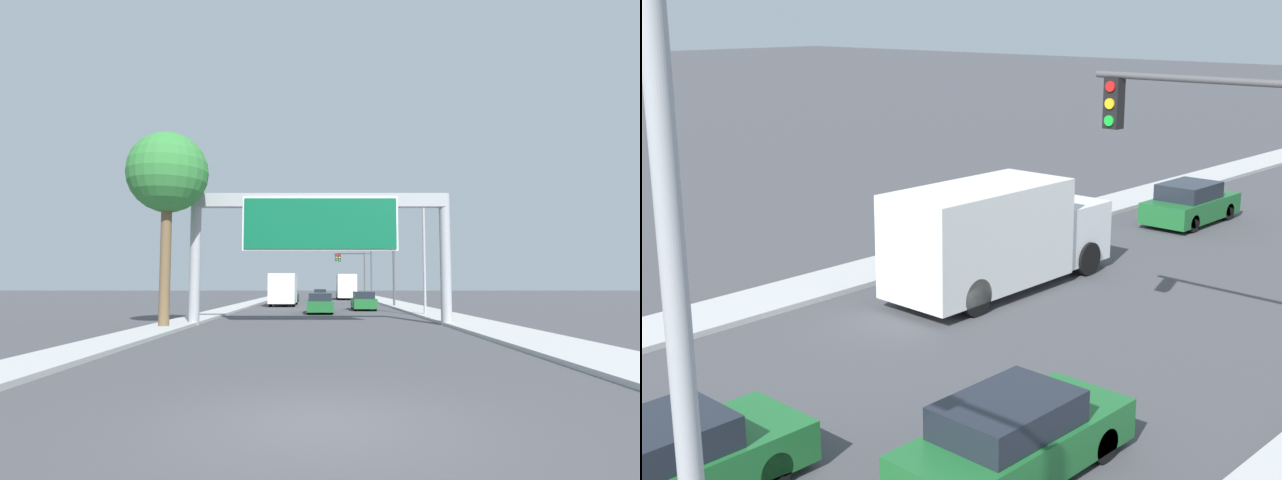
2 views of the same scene
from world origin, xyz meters
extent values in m
plane|color=#47474C|center=(0.00, 0.00, 0.00)|extent=(300.00, 300.00, 0.00)
cube|color=#B3B3B3|center=(7.75, 60.00, 0.07)|extent=(3.00, 120.00, 0.15)
cube|color=#B3B3B3|center=(-7.25, 60.00, 0.07)|extent=(2.00, 120.00, 0.15)
cylinder|color=#9EA0A5|center=(-6.45, 18.00, 3.38)|extent=(0.55, 0.55, 6.77)
cylinder|color=#9EA0A5|center=(6.45, 18.00, 3.38)|extent=(0.55, 0.55, 6.77)
cube|color=#9EA0A5|center=(0.00, 18.00, 6.42)|extent=(12.90, 0.60, 0.70)
cube|color=white|center=(0.00, 17.70, 5.17)|extent=(7.98, 0.08, 2.79)
cube|color=#0A5B38|center=(0.00, 17.65, 5.17)|extent=(7.78, 0.16, 2.59)
cube|color=#1E662D|center=(0.00, 28.42, 0.54)|extent=(1.82, 4.76, 0.72)
cube|color=#1E232D|center=(0.00, 28.18, 1.17)|extent=(1.60, 2.48, 0.55)
cylinder|color=black|center=(-0.80, 29.89, 0.32)|extent=(0.22, 0.64, 0.64)
cylinder|color=black|center=(0.80, 29.89, 0.32)|extent=(0.22, 0.64, 0.64)
cylinder|color=black|center=(-0.80, 26.94, 0.32)|extent=(0.22, 0.64, 0.64)
cylinder|color=black|center=(0.80, 26.94, 0.32)|extent=(0.22, 0.64, 0.64)
cube|color=#1E662D|center=(0.00, 61.27, 0.51)|extent=(1.83, 4.61, 0.68)
cube|color=#1E232D|center=(0.00, 61.04, 1.11)|extent=(1.61, 2.40, 0.52)
cylinder|color=black|center=(-0.80, 62.70, 0.32)|extent=(0.22, 0.64, 0.64)
cylinder|color=black|center=(0.80, 62.70, 0.32)|extent=(0.22, 0.64, 0.64)
cylinder|color=black|center=(-0.80, 59.84, 0.32)|extent=(0.22, 0.64, 0.64)
cylinder|color=black|center=(0.80, 59.84, 0.32)|extent=(0.22, 0.64, 0.64)
cube|color=#1E662D|center=(3.50, 32.87, 0.55)|extent=(1.80, 4.53, 0.75)
cube|color=#1E232D|center=(3.50, 32.64, 1.20)|extent=(1.59, 2.35, 0.56)
cylinder|color=black|center=(2.71, 34.27, 0.32)|extent=(0.22, 0.64, 0.64)
cylinder|color=black|center=(4.29, 34.27, 0.32)|extent=(0.22, 0.64, 0.64)
cylinder|color=black|center=(2.71, 31.46, 0.32)|extent=(0.22, 0.64, 0.64)
cylinder|color=black|center=(4.29, 31.46, 0.32)|extent=(0.22, 0.64, 0.64)
cube|color=#1E662D|center=(-3.50, 51.64, 0.56)|extent=(1.86, 4.29, 0.76)
cube|color=#1E232D|center=(-3.50, 51.43, 1.23)|extent=(1.63, 2.23, 0.58)
cylinder|color=black|center=(-4.32, 52.97, 0.32)|extent=(0.22, 0.64, 0.64)
cylinder|color=black|center=(-2.68, 52.97, 0.32)|extent=(0.22, 0.64, 0.64)
cylinder|color=black|center=(-4.32, 50.31, 0.32)|extent=(0.22, 0.64, 0.64)
cylinder|color=black|center=(-2.68, 50.31, 0.32)|extent=(0.22, 0.64, 0.64)
cube|color=white|center=(-3.50, 43.57, 1.19)|extent=(2.22, 2.10, 1.77)
cube|color=silver|center=(-3.50, 39.83, 1.67)|extent=(2.41, 5.39, 2.75)
cylinder|color=black|center=(-4.57, 43.46, 0.50)|extent=(0.28, 1.00, 1.00)
cylinder|color=black|center=(-2.43, 43.46, 0.50)|extent=(0.28, 1.00, 1.00)
cylinder|color=black|center=(-4.57, 38.48, 0.50)|extent=(0.28, 1.00, 1.00)
cylinder|color=black|center=(-2.43, 38.48, 0.50)|extent=(0.28, 1.00, 1.00)
cube|color=yellow|center=(3.50, 63.56, 1.29)|extent=(2.28, 2.38, 1.98)
cube|color=silver|center=(3.50, 59.31, 1.83)|extent=(2.48, 6.12, 3.06)
cylinder|color=black|center=(2.40, 63.44, 0.50)|extent=(0.28, 1.00, 1.00)
cylinder|color=black|center=(4.60, 63.44, 0.50)|extent=(0.28, 1.00, 1.00)
cylinder|color=black|center=(2.40, 57.78, 0.50)|extent=(0.28, 1.00, 1.00)
cylinder|color=black|center=(4.60, 57.78, 0.50)|extent=(0.28, 1.00, 1.00)
cylinder|color=#4C4C4F|center=(6.75, 38.00, 3.32)|extent=(0.20, 0.20, 6.64)
cylinder|color=#4C4C4F|center=(4.06, 38.00, 6.34)|extent=(5.37, 0.14, 0.14)
cube|color=black|center=(1.81, 38.00, 5.76)|extent=(0.35, 0.28, 1.05)
cylinder|color=red|center=(1.81, 37.84, 6.11)|extent=(0.22, 0.04, 0.22)
cylinder|color=yellow|center=(1.81, 37.84, 5.76)|extent=(0.22, 0.04, 0.22)
cylinder|color=green|center=(1.81, 37.84, 5.41)|extent=(0.22, 0.04, 0.22)
cylinder|color=#4C4C4F|center=(6.75, 58.00, 3.21)|extent=(0.20, 0.20, 6.43)
cylinder|color=#4C4C4F|center=(4.46, 58.00, 6.13)|extent=(4.57, 0.14, 0.14)
cube|color=black|center=(2.54, 58.00, 5.55)|extent=(0.35, 0.28, 1.05)
cylinder|color=red|center=(2.54, 57.84, 5.90)|extent=(0.22, 0.04, 0.22)
cylinder|color=yellow|center=(2.54, 57.84, 5.55)|extent=(0.22, 0.04, 0.22)
cylinder|color=green|center=(2.54, 57.84, 5.20)|extent=(0.22, 0.04, 0.22)
cylinder|color=#4C4C4F|center=(6.75, 68.00, 3.49)|extent=(0.20, 0.20, 6.97)
cylinder|color=#4C4C4F|center=(4.41, 68.00, 6.67)|extent=(4.68, 0.14, 0.14)
cube|color=black|center=(2.45, 68.00, 6.10)|extent=(0.35, 0.28, 1.05)
cylinder|color=red|center=(2.45, 67.84, 6.45)|extent=(0.22, 0.04, 0.22)
cylinder|color=yellow|center=(2.45, 67.84, 6.10)|extent=(0.22, 0.04, 0.22)
cylinder|color=green|center=(2.45, 67.84, 5.75)|extent=(0.22, 0.04, 0.22)
cylinder|color=brown|center=(-7.31, 15.81, 3.71)|extent=(0.50, 0.50, 7.42)
sphere|color=#337F38|center=(-7.31, 15.81, 7.42)|extent=(3.85, 3.85, 3.85)
cylinder|color=#9EA0A5|center=(6.85, 25.10, 4.02)|extent=(0.18, 0.18, 8.05)
cylinder|color=#9EA0A5|center=(5.88, 25.10, 7.90)|extent=(1.94, 0.12, 0.12)
cube|color=#B2B2A8|center=(4.91, 25.10, 7.80)|extent=(0.60, 0.28, 0.20)
camera|label=1|loc=(-0.01, -7.66, 2.10)|focal=28.00mm
camera|label=2|loc=(12.00, 22.27, 7.61)|focal=50.00mm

